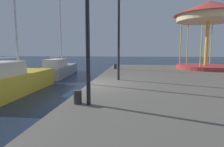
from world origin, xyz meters
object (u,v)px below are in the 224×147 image
(lamp_post_far_end, at_px, (119,22))
(bollard_center, at_px, (78,97))
(sailboat_yellow, at_px, (13,80))
(bollard_north, at_px, (115,66))
(sailboat_grey, at_px, (59,69))
(carousel, at_px, (208,18))

(lamp_post_far_end, relative_size, bollard_center, 10.99)
(sailboat_yellow, xyz_separation_m, bollard_north, (5.07, 6.13, 0.28))
(sailboat_grey, xyz_separation_m, bollard_center, (5.25, -11.40, 0.38))
(sailboat_grey, distance_m, carousel, 13.60)
(carousel, height_order, bollard_north, carousel)
(sailboat_yellow, bearing_deg, bollard_center, -40.19)
(carousel, relative_size, lamp_post_far_end, 1.26)
(sailboat_grey, distance_m, bollard_center, 12.56)
(lamp_post_far_end, height_order, bollard_center, lamp_post_far_end)
(bollard_center, xyz_separation_m, bollard_north, (0.13, 10.31, 0.00))
(sailboat_grey, bearing_deg, bollard_north, -11.53)
(sailboat_grey, bearing_deg, carousel, -0.90)
(bollard_center, relative_size, bollard_north, 1.00)
(sailboat_grey, relative_size, sailboat_yellow, 0.95)
(carousel, bearing_deg, sailboat_grey, 179.10)
(sailboat_grey, height_order, carousel, sailboat_grey)
(sailboat_grey, relative_size, carousel, 1.29)
(sailboat_yellow, relative_size, lamp_post_far_end, 1.71)
(carousel, xyz_separation_m, bollard_center, (-7.64, -11.20, -3.96))
(sailboat_grey, xyz_separation_m, sailboat_yellow, (0.30, -7.23, 0.09))
(sailboat_yellow, bearing_deg, sailboat_grey, 92.40)
(bollard_north, bearing_deg, sailboat_grey, 168.47)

